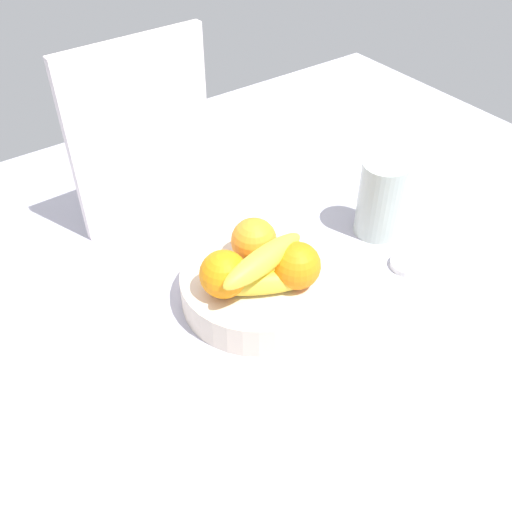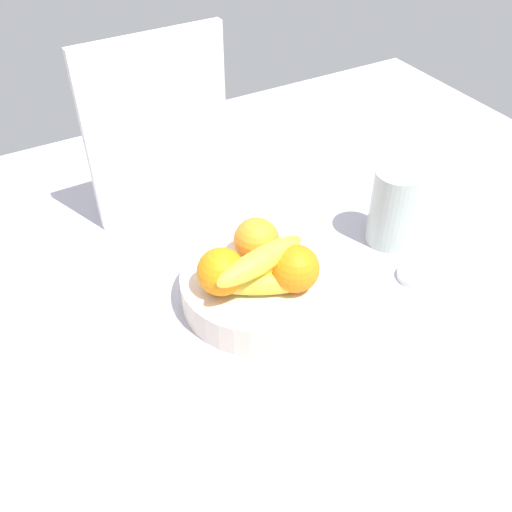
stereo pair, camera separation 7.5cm
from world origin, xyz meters
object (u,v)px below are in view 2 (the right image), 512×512
(banana_bunch, at_px, (259,270))
(cutting_board, at_px, (158,130))
(fruit_bowl, at_px, (256,287))
(orange_front_left, at_px, (256,240))
(thermos_tumbler, at_px, (393,207))
(orange_front_right, at_px, (221,272))
(orange_center, at_px, (295,269))
(jar_lid, at_px, (415,276))

(banana_bunch, height_order, cutting_board, cutting_board)
(fruit_bowl, bearing_deg, orange_front_left, 59.61)
(fruit_bowl, relative_size, thermos_tumbler, 1.66)
(orange_front_right, bearing_deg, orange_front_left, 24.91)
(orange_front_left, bearing_deg, fruit_bowl, -120.39)
(cutting_board, relative_size, thermos_tumbler, 2.33)
(orange_center, distance_m, thermos_tumbler, 0.27)
(orange_front_right, height_order, banana_bunch, banana_bunch)
(orange_front_left, height_order, thermos_tumbler, thermos_tumbler)
(banana_bunch, relative_size, cutting_board, 0.49)
(orange_center, bearing_deg, fruit_bowl, 125.74)
(orange_front_left, height_order, jar_lid, orange_front_left)
(orange_front_left, height_order, orange_front_right, same)
(thermos_tumbler, bearing_deg, orange_center, -164.57)
(banana_bunch, distance_m, cutting_board, 0.37)
(orange_center, relative_size, cutting_board, 0.22)
(jar_lid, bearing_deg, cutting_board, 125.96)
(cutting_board, bearing_deg, orange_front_left, -81.50)
(fruit_bowl, xyz_separation_m, thermos_tumbler, (0.30, 0.02, 0.05))
(cutting_board, xyz_separation_m, thermos_tumbler, (0.33, -0.31, -0.10))
(orange_front_right, bearing_deg, banana_bunch, -29.33)
(fruit_bowl, relative_size, banana_bunch, 1.46)
(fruit_bowl, bearing_deg, jar_lid, -18.88)
(banana_bunch, distance_m, jar_lid, 0.31)
(orange_front_right, height_order, cutting_board, cutting_board)
(thermos_tumbler, bearing_deg, orange_front_left, 176.20)
(orange_center, bearing_deg, cutting_board, 100.26)
(cutting_board, relative_size, jar_lid, 5.70)
(cutting_board, height_order, jar_lid, cutting_board)
(orange_front_right, relative_size, banana_bunch, 0.44)
(orange_center, distance_m, jar_lid, 0.26)
(fruit_bowl, bearing_deg, orange_front_right, -175.84)
(orange_center, xyz_separation_m, jar_lid, (0.24, -0.04, -0.09))
(orange_front_left, distance_m, jar_lid, 0.30)
(fruit_bowl, distance_m, jar_lid, 0.29)
(fruit_bowl, xyz_separation_m, cutting_board, (-0.03, 0.33, 0.15))
(orange_center, bearing_deg, jar_lid, -9.27)
(orange_front_left, relative_size, jar_lid, 1.23)
(banana_bunch, relative_size, thermos_tumbler, 1.13)
(orange_center, relative_size, banana_bunch, 0.44)
(orange_front_right, distance_m, jar_lid, 0.36)
(fruit_bowl, distance_m, orange_front_left, 0.08)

